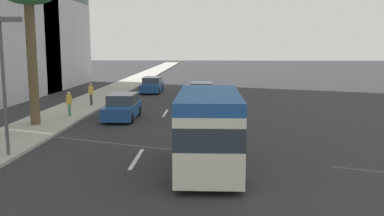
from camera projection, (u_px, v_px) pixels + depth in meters
ground_plane at (172, 102)px, 34.61m from camera, size 198.00×198.00×0.00m
sidewalk_right at (91, 101)px, 34.86m from camera, size 162.00×3.68×0.15m
lane_stripe_mid at (137, 159)px, 17.37m from camera, size 3.20×0.16×0.01m
lane_stripe_far at (165, 113)px, 29.09m from camera, size 3.20×0.16×0.01m
minibus_lead at (209, 128)px, 15.59m from camera, size 6.01×2.41×2.97m
car_second at (208, 102)px, 29.03m from camera, size 4.01×1.91×1.61m
car_third at (202, 92)px, 35.16m from camera, size 4.78×1.94×1.63m
car_fourth at (123, 107)px, 26.69m from camera, size 4.50×1.87×1.63m
car_fifth at (152, 85)px, 41.94m from camera, size 4.74×1.91×1.55m
pedestrian_near_lamp at (69, 103)px, 26.93m from camera, size 0.37×0.39×1.59m
pedestrian_mid_block at (91, 93)px, 31.85m from camera, size 0.38×0.32×1.71m
palm_tree at (29, 2)px, 23.17m from camera, size 3.07×3.07×8.20m
street_lamp at (6, 69)px, 16.89m from camera, size 0.24×0.97×5.74m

